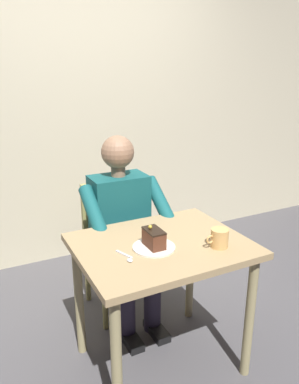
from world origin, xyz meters
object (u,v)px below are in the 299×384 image
dining_table (161,262)px  dessert_spoon (127,257)px  cake_slice (154,238)px  coffee_cup (219,238)px  chair (115,241)px  seated_person (124,229)px

dining_table → dessert_spoon: 0.26m
cake_slice → coffee_cup: size_ratio=1.04×
chair → dining_table: bearing=90.0°
dining_table → chair: bearing=-90.0°
chair → coffee_cup: (-0.24, 0.84, 0.33)m
cake_slice → chair: bearing=-95.2°
cake_slice → dining_table: bearing=-149.8°
chair → seated_person: (0.00, 0.17, 0.16)m
dining_table → coffee_cup: size_ratio=7.01×
seated_person → coffee_cup: seated_person is taller
chair → cake_slice: chair is taller
dining_table → dessert_spoon: bearing=17.8°
dining_table → cake_slice: size_ratio=6.77×
dining_table → chair: 0.69m
seated_person → coffee_cup: bearing=109.4°
cake_slice → dessert_spoon: size_ratio=0.91×
chair → dessert_spoon: 0.83m
coffee_cup → dessert_spoon: size_ratio=0.88×
seated_person → coffee_cup: size_ratio=9.84×
coffee_cup → dessert_spoon: (0.46, -0.10, -0.05)m
chair → seated_person: seated_person is taller
chair → seated_person: 0.23m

